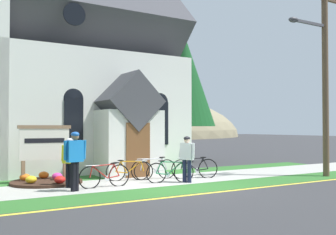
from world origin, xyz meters
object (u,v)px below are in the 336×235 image
object	(u,v)px
bicycle_green	(105,176)
bicycle_black	(129,171)
utility_pole	(323,59)
cyclist_in_yellow_jersey	(75,156)
cyclist_in_green_jersey	(70,159)
bicycle_orange	(170,172)
roadside_conifer	(184,79)
bicycle_white	(154,169)
church_sign	(45,145)
cyclist_in_orange_jersey	(187,156)
bicycle_silver	(195,168)

from	to	relation	value
bicycle_green	bicycle_black	bearing A→B (deg)	37.35
bicycle_black	utility_pole	bearing A→B (deg)	-21.45
cyclist_in_yellow_jersey	utility_pole	bearing A→B (deg)	-8.90
cyclist_in_green_jersey	bicycle_black	bearing A→B (deg)	13.32
bicycle_orange	roadside_conifer	bearing A→B (deg)	53.29
bicycle_white	cyclist_in_yellow_jersey	bearing A→B (deg)	-160.21
cyclist_in_yellow_jersey	roadside_conifer	distance (m)	11.29
bicycle_orange	roadside_conifer	xyz separation A→B (m)	(4.93, 6.61, 4.24)
church_sign	cyclist_in_orange_jersey	bearing A→B (deg)	-31.37
church_sign	cyclist_in_yellow_jersey	bearing A→B (deg)	-82.69
bicycle_orange	utility_pole	size ratio (longest dim) A/B	0.20
church_sign	cyclist_in_orange_jersey	size ratio (longest dim) A/B	1.24
bicycle_black	bicycle_white	bearing A→B (deg)	-4.79
cyclist_in_yellow_jersey	bicycle_black	bearing A→B (deg)	28.22
bicycle_silver	bicycle_orange	bearing A→B (deg)	-160.52
roadside_conifer	bicycle_silver	bearing A→B (deg)	-120.01
bicycle_green	bicycle_orange	size ratio (longest dim) A/B	1.04
bicycle_black	roadside_conifer	distance (m)	9.09
bicycle_black	bicycle_green	bearing A→B (deg)	-142.65
bicycle_green	bicycle_orange	distance (m)	2.35
bicycle_silver	bicycle_orange	world-z (taller)	bicycle_silver
cyclist_in_yellow_jersey	cyclist_in_green_jersey	bearing A→B (deg)	84.34
bicycle_silver	bicycle_white	xyz separation A→B (m)	(-1.42, 0.61, -0.00)
bicycle_silver	roadside_conifer	size ratio (longest dim) A/B	0.23
bicycle_black	bicycle_white	size ratio (longest dim) A/B	0.90
bicycle_white	bicycle_green	bearing A→B (deg)	-157.67
cyclist_in_green_jersey	bicycle_white	bearing A→B (deg)	8.16
cyclist_in_orange_jersey	utility_pole	distance (m)	6.84
church_sign	cyclist_in_green_jersey	distance (m)	1.76
cyclist_in_green_jersey	cyclist_in_yellow_jersey	size ratio (longest dim) A/B	0.88
bicycle_silver	bicycle_orange	size ratio (longest dim) A/B	1.00
bicycle_silver	cyclist_in_orange_jersey	xyz separation A→B (m)	(-0.88, -0.78, 0.55)
church_sign	cyclist_in_yellow_jersey	size ratio (longest dim) A/B	1.12
church_sign	cyclist_in_yellow_jersey	distance (m)	2.45
cyclist_in_orange_jersey	cyclist_in_yellow_jersey	xyz separation A→B (m)	(-3.93, 0.17, 0.13)
cyclist_in_yellow_jersey	bicycle_silver	bearing A→B (deg)	7.26
bicycle_orange	bicycle_black	distance (m)	1.54
church_sign	bicycle_silver	size ratio (longest dim) A/B	1.19
bicycle_silver	cyclist_in_orange_jersey	size ratio (longest dim) A/B	1.04
church_sign	cyclist_in_orange_jersey	distance (m)	4.97
bicycle_white	roadside_conifer	xyz separation A→B (m)	(4.95, 5.51, 4.23)
church_sign	bicycle_green	world-z (taller)	church_sign
cyclist_in_green_jersey	roadside_conifer	size ratio (longest dim) A/B	0.22
bicycle_black	bicycle_white	xyz separation A→B (m)	(0.97, -0.08, 0.02)
church_sign	bicycle_orange	xyz separation A→B (m)	(3.72, -2.29, -0.93)
bicycle_green	cyclist_in_orange_jersey	distance (m)	2.94
bicycle_orange	roadside_conifer	distance (m)	9.27
cyclist_in_yellow_jersey	utility_pole	size ratio (longest dim) A/B	0.21
cyclist_in_green_jersey	bicycle_green	bearing A→B (deg)	-25.70
roadside_conifer	utility_pole	bearing A→B (deg)	-81.77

